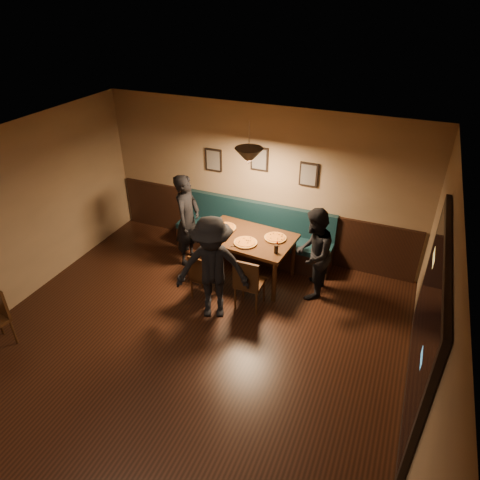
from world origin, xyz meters
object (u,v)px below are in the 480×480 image
at_px(dining_table, 248,257).
at_px(diner_left, 188,220).
at_px(diner_right, 313,254).
at_px(tabasco_bottle, 277,243).
at_px(chair_near_right, 250,281).
at_px(booth_bench, 253,232).
at_px(chair_near_left, 205,275).
at_px(diner_front, 212,269).
at_px(soda_glass, 276,249).

height_order(dining_table, diner_left, diner_left).
height_order(diner_right, tabasco_bottle, diner_right).
bearing_deg(diner_right, chair_near_right, -53.09).
relative_size(booth_bench, chair_near_left, 3.57).
height_order(booth_bench, diner_front, diner_front).
xyz_separation_m(dining_table, chair_near_right, (0.33, -0.73, 0.06)).
distance_m(dining_table, soda_glass, 0.83).
xyz_separation_m(booth_bench, dining_table, (0.18, -0.69, -0.09)).
relative_size(diner_left, soda_glass, 11.79).
height_order(chair_near_left, diner_front, diner_front).
distance_m(chair_near_right, tabasco_bottle, 0.78).
bearing_deg(chair_near_right, diner_left, 151.69).
bearing_deg(tabasco_bottle, booth_bench, 132.94).
bearing_deg(diner_left, booth_bench, -62.11).
height_order(diner_left, soda_glass, diner_left).
distance_m(diner_front, tabasco_bottle, 1.24).
distance_m(booth_bench, soda_glass, 1.32).
bearing_deg(chair_near_right, soda_glass, 56.46).
distance_m(booth_bench, diner_front, 1.86).
height_order(dining_table, chair_near_right, chair_near_right).
xyz_separation_m(diner_front, soda_glass, (0.72, 0.84, 0.04)).
bearing_deg(dining_table, tabasco_bottle, -4.75).
distance_m(diner_left, diner_front, 1.61).
height_order(diner_front, soda_glass, diner_front).
xyz_separation_m(chair_near_right, diner_left, (-1.52, 0.78, 0.39)).
distance_m(booth_bench, diner_left, 1.25).
bearing_deg(chair_near_right, dining_table, 113.27).
height_order(booth_bench, dining_table, booth_bench).
bearing_deg(tabasco_bottle, diner_right, 4.63).
distance_m(dining_table, tabasco_bottle, 0.73).
bearing_deg(dining_table, soda_glass, -21.59).
xyz_separation_m(diner_left, soda_glass, (1.79, -0.36, 0.03)).
distance_m(dining_table, chair_near_left, 0.91).
bearing_deg(diner_front, diner_right, 20.01).
height_order(chair_near_right, diner_left, diner_left).
relative_size(dining_table, soda_glass, 10.45).
relative_size(chair_near_right, soda_glass, 6.44).
bearing_deg(booth_bench, chair_near_left, -100.05).
xyz_separation_m(chair_near_left, diner_front, (0.32, -0.34, 0.44)).
bearing_deg(diner_front, chair_near_left, 112.49).
bearing_deg(diner_right, soda_glass, -67.91).
distance_m(booth_bench, chair_near_right, 1.50).
xyz_separation_m(dining_table, tabasco_bottle, (0.55, -0.09, 0.46)).
relative_size(booth_bench, chair_near_right, 3.18).
xyz_separation_m(diner_left, tabasco_bottle, (1.74, -0.15, 0.01)).
bearing_deg(diner_right, booth_bench, -121.81).
height_order(dining_table, chair_near_left, chair_near_left).
bearing_deg(chair_near_right, tabasco_bottle, 69.67).
distance_m(diner_right, diner_front, 1.67).
distance_m(chair_near_left, diner_front, 0.64).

